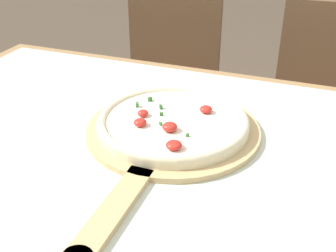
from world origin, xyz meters
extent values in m
cube|color=#A87F51|center=(0.00, 0.00, 0.75)|extent=(1.44, 0.95, 0.03)
cylinder|color=#A87F51|center=(-0.66, 0.42, 0.37)|extent=(0.06, 0.06, 0.74)
cube|color=silver|center=(0.00, 0.00, 0.77)|extent=(1.36, 0.87, 0.00)
cylinder|color=tan|center=(-0.03, 0.09, 0.78)|extent=(0.37, 0.37, 0.01)
cube|color=tan|center=(-0.03, -0.18, 0.78)|extent=(0.04, 0.23, 0.01)
cylinder|color=beige|center=(-0.03, 0.09, 0.79)|extent=(0.32, 0.32, 0.02)
torus|color=beige|center=(-0.03, 0.09, 0.80)|extent=(0.32, 0.32, 0.02)
cylinder|color=white|center=(-0.03, 0.09, 0.80)|extent=(0.28, 0.28, 0.00)
ellipsoid|color=red|center=(0.03, 0.15, 0.81)|extent=(0.03, 0.03, 0.02)
ellipsoid|color=red|center=(-0.08, 0.05, 0.81)|extent=(0.03, 0.03, 0.01)
ellipsoid|color=red|center=(0.02, -0.01, 0.81)|extent=(0.03, 0.03, 0.02)
ellipsoid|color=red|center=(-0.09, 0.09, 0.81)|extent=(0.02, 0.02, 0.01)
ellipsoid|color=red|center=(-0.01, 0.05, 0.81)|extent=(0.03, 0.03, 0.02)
cube|color=#387533|center=(-0.10, 0.16, 0.81)|extent=(0.01, 0.01, 0.01)
cube|color=#387533|center=(0.03, 0.04, 0.81)|extent=(0.00, 0.01, 0.01)
cube|color=#387533|center=(-0.07, 0.13, 0.81)|extent=(0.01, 0.01, 0.01)
cube|color=#387533|center=(-0.05, 0.10, 0.81)|extent=(0.01, 0.01, 0.01)
cube|color=#387533|center=(-0.04, 0.06, 0.81)|extent=(0.01, 0.01, 0.01)
cube|color=#387533|center=(-0.12, 0.12, 0.81)|extent=(0.01, 0.01, 0.01)
cube|color=brown|center=(-0.31, 0.77, 0.44)|extent=(0.43, 0.43, 0.02)
cube|color=brown|center=(-0.33, 0.95, 0.67)|extent=(0.38, 0.07, 0.44)
cylinder|color=brown|center=(-0.46, 0.59, 0.21)|extent=(0.04, 0.04, 0.43)
cylinder|color=brown|center=(-0.14, 0.62, 0.21)|extent=(0.04, 0.04, 0.43)
cylinder|color=brown|center=(-0.49, 0.91, 0.21)|extent=(0.04, 0.04, 0.43)
cylinder|color=brown|center=(-0.17, 0.94, 0.21)|extent=(0.04, 0.04, 0.43)
cube|color=brown|center=(0.30, 0.77, 0.44)|extent=(0.42, 0.42, 0.02)
cube|color=brown|center=(0.29, 0.95, 0.67)|extent=(0.38, 0.06, 0.44)
cylinder|color=brown|center=(0.15, 0.60, 0.21)|extent=(0.04, 0.04, 0.43)
cylinder|color=brown|center=(0.13, 0.92, 0.21)|extent=(0.04, 0.04, 0.43)
camera|label=1|loc=(0.24, -0.64, 1.23)|focal=45.00mm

